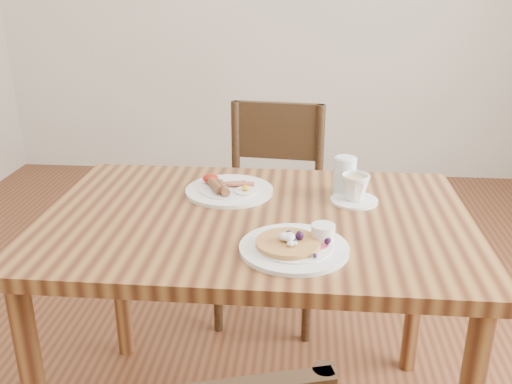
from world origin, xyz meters
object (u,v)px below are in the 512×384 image
dining_table (256,247)px  teacup_saucer (355,190)px  chair_far (272,202)px  breakfast_plate (228,189)px  water_glass (345,176)px  pancake_plate (296,245)px

dining_table → teacup_saucer: bearing=24.1°
chair_far → breakfast_plate: chair_far is taller
breakfast_plate → water_glass: 0.36m
pancake_plate → breakfast_plate: size_ratio=1.00×
breakfast_plate → water_glass: size_ratio=2.38×
teacup_saucer → water_glass: 0.08m
pancake_plate → teacup_saucer: (0.16, 0.33, 0.02)m
chair_far → breakfast_plate: (-0.10, -0.56, 0.27)m
dining_table → pancake_plate: pancake_plate is taller
breakfast_plate → pancake_plate: bearing=-59.3°
breakfast_plate → teacup_saucer: size_ratio=1.93×
dining_table → pancake_plate: (0.12, -0.20, 0.11)m
teacup_saucer → water_glass: size_ratio=1.24×
water_glass → pancake_plate: bearing=-109.0°
dining_table → teacup_saucer: teacup_saucer is taller
dining_table → pancake_plate: bearing=-60.1°
pancake_plate → water_glass: bearing=71.0°
breakfast_plate → water_glass: bearing=4.9°
breakfast_plate → teacup_saucer: 0.39m
chair_far → pancake_plate: chair_far is taller
pancake_plate → breakfast_plate: pancake_plate is taller
chair_far → water_glass: (0.25, -0.53, 0.31)m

